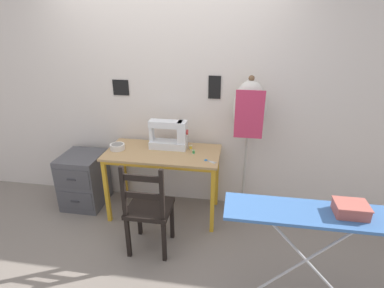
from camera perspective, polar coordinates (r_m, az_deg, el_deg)
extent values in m
plane|color=gray|center=(3.34, -6.37, -15.58)|extent=(14.00, 14.00, 0.00)
cube|color=silver|center=(3.35, -4.38, 9.04)|extent=(10.00, 0.05, 2.55)
cube|color=black|center=(3.47, -13.41, 10.42)|extent=(0.18, 0.01, 0.17)
cube|color=black|center=(3.21, 4.32, 10.72)|extent=(0.13, 0.01, 0.24)
cube|color=tan|center=(3.19, -5.58, -1.64)|extent=(1.21, 0.59, 0.02)
cube|color=gold|center=(2.99, -6.76, -4.18)|extent=(1.13, 0.03, 0.04)
cube|color=gold|center=(3.34, -15.94, -8.70)|extent=(0.04, 0.04, 0.74)
cube|color=gold|center=(3.07, 3.91, -10.81)|extent=(0.04, 0.04, 0.74)
cube|color=gold|center=(3.74, -12.80, -4.79)|extent=(0.04, 0.04, 0.74)
cube|color=gold|center=(3.50, 4.73, -6.27)|extent=(0.04, 0.04, 0.74)
cube|color=white|center=(3.25, -4.51, -0.10)|extent=(0.40, 0.16, 0.08)
cube|color=white|center=(3.17, -1.86, 2.31)|extent=(0.09, 0.14, 0.23)
cube|color=white|center=(3.18, -5.03, 3.83)|extent=(0.35, 0.12, 0.07)
cube|color=white|center=(3.26, -7.69, 2.04)|extent=(0.04, 0.09, 0.16)
cylinder|color=#B22D2D|center=(3.16, -0.91, 2.26)|extent=(0.02, 0.06, 0.06)
cylinder|color=#99999E|center=(3.12, -1.89, 4.49)|extent=(0.01, 0.01, 0.02)
cylinder|color=silver|center=(3.31, -14.02, -0.52)|extent=(0.16, 0.16, 0.06)
cylinder|color=gray|center=(3.30, -14.06, -0.09)|extent=(0.12, 0.12, 0.01)
cube|color=silver|center=(2.95, 3.77, -3.36)|extent=(0.10, 0.04, 0.00)
cube|color=silver|center=(2.94, 3.63, -3.46)|extent=(0.09, 0.07, 0.00)
torus|color=#2870B7|center=(2.98, 2.62, -3.11)|extent=(0.03, 0.03, 0.01)
torus|color=#2870B7|center=(2.98, 2.67, -3.08)|extent=(0.03, 0.03, 0.01)
cylinder|color=yellow|center=(3.22, -0.23, -0.62)|extent=(0.03, 0.03, 0.04)
cylinder|color=beige|center=(3.21, -0.23, -0.29)|extent=(0.04, 0.04, 0.00)
cylinder|color=beige|center=(3.23, -0.23, -0.95)|extent=(0.04, 0.04, 0.00)
cylinder|color=green|center=(3.12, 0.30, -1.51)|extent=(0.02, 0.02, 0.04)
cylinder|color=beige|center=(3.11, 0.30, -1.21)|extent=(0.03, 0.03, 0.00)
cylinder|color=beige|center=(3.12, 0.30, -1.80)|extent=(0.03, 0.03, 0.00)
cube|color=black|center=(2.86, -8.07, -12.00)|extent=(0.40, 0.38, 0.04)
cube|color=black|center=(3.17, -10.01, -13.46)|extent=(0.04, 0.04, 0.42)
cube|color=black|center=(3.09, -3.83, -14.23)|extent=(0.04, 0.04, 0.42)
cube|color=black|center=(2.93, -12.07, -17.04)|extent=(0.04, 0.04, 0.42)
cube|color=black|center=(2.84, -5.33, -18.04)|extent=(0.04, 0.04, 0.42)
cube|color=black|center=(2.65, -12.94, -8.81)|extent=(0.04, 0.04, 0.48)
cube|color=black|center=(2.55, -5.73, -9.64)|extent=(0.04, 0.04, 0.48)
cube|color=black|center=(2.52, -9.62, -6.46)|extent=(0.34, 0.02, 0.06)
cube|color=black|center=(2.61, -9.38, -9.69)|extent=(0.34, 0.02, 0.06)
cube|color=#4C4C51|center=(3.77, -19.83, -6.41)|extent=(0.45, 0.48, 0.63)
cube|color=#46464B|center=(3.52, -21.97, -6.30)|extent=(0.41, 0.01, 0.23)
cube|color=#333338|center=(3.51, -22.05, -6.37)|extent=(0.10, 0.01, 0.02)
cube|color=#46464B|center=(3.65, -21.33, -10.13)|extent=(0.41, 0.01, 0.23)
cube|color=#333338|center=(3.65, -21.41, -10.21)|extent=(0.10, 0.01, 0.02)
cylinder|color=#846647|center=(3.63, 9.43, -11.95)|extent=(0.32, 0.32, 0.03)
cylinder|color=#ADA89E|center=(3.37, 9.98, -4.80)|extent=(0.03, 0.03, 0.99)
ellipsoid|color=beige|center=(3.12, 10.85, 6.66)|extent=(0.33, 0.24, 0.58)
sphere|color=brown|center=(3.05, 11.27, 12.18)|extent=(0.06, 0.06, 0.06)
cube|color=#C63356|center=(3.01, 10.84, 5.48)|extent=(0.28, 0.01, 0.49)
cube|color=#3D6BAD|center=(2.28, 22.37, -12.16)|extent=(1.25, 0.33, 0.02)
cylinder|color=#B7B7BC|center=(2.54, 20.90, -19.97)|extent=(0.76, 0.02, 0.82)
cylinder|color=#B7B7BC|center=(2.54, 20.90, -19.97)|extent=(0.76, 0.02, 0.82)
cube|color=#AD564C|center=(2.33, 27.98, -10.96)|extent=(0.21, 0.16, 0.08)
cube|color=#BE5F54|center=(2.31, 28.18, -10.05)|extent=(0.22, 0.17, 0.01)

